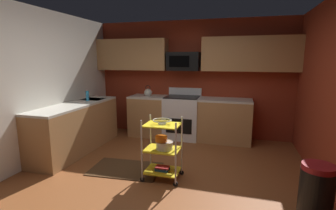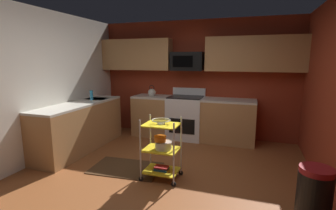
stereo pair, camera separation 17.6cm
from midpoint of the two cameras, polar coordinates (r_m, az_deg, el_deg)
The scene contains 16 objects.
floor at distance 3.83m, azimuth -0.90°, elevation -17.11°, with size 4.40×4.80×0.04m, color brown.
wall_back at distance 5.76m, azimuth 7.19°, elevation 5.86°, with size 4.52×0.06×2.60m, color maroon.
wall_left at distance 4.66m, azimuth -27.81°, elevation 3.70°, with size 0.06×4.80×2.60m, color silver.
counter_run at distance 5.26m, azimuth -4.11°, elevation -3.74°, with size 3.54×2.70×0.92m.
oven_range at distance 5.60m, azimuth 4.93°, elevation -2.74°, with size 0.76×0.65×1.10m.
upper_cabinets at distance 5.55m, azimuth 7.22°, elevation 11.38°, with size 4.40×0.33×0.70m.
microwave at distance 5.56m, azimuth 5.39°, elevation 9.87°, with size 0.70×0.39×0.40m.
rolling_cart at distance 3.71m, azimuth -0.15°, elevation -10.05°, with size 0.57×0.40×0.91m.
fruit_bowl at distance 3.58m, azimuth -0.16°, elevation -3.68°, with size 0.27×0.27×0.07m.
mixing_bowl_large at distance 3.67m, azimuth 0.32°, elevation -9.13°, with size 0.25×0.25×0.11m.
mixing_bowl_small at distance 3.65m, azimuth -0.39°, elevation -7.63°, with size 0.18×0.18×0.08m.
book_stack at distance 3.82m, azimuth -0.15°, elevation -14.22°, with size 0.20×0.16×0.05m.
kettle at distance 5.74m, azimuth -2.82°, elevation 2.87°, with size 0.21×0.18×0.26m.
dish_soap_bottle at distance 5.32m, azimuth -16.15°, elevation 2.14°, with size 0.06×0.06×0.20m, color #2D8CBF.
trash_can at distance 3.20m, azimuth 31.74°, elevation -17.55°, with size 0.34×0.42×0.66m.
floor_rug at distance 4.23m, azimuth -8.34°, elevation -14.02°, with size 1.10×0.70×0.01m, color #472D19.
Camera 2 is at (1.22, -3.17, 1.75)m, focal length 26.74 mm.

